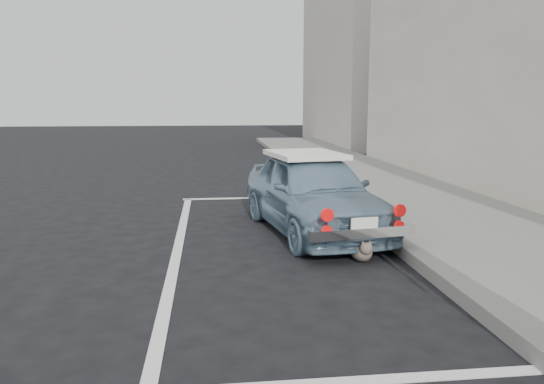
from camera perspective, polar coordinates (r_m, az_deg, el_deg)
The scene contains 8 objects.
ground at distance 4.18m, azimuth 0.39°, elevation -16.77°, with size 80.00×80.00×0.00m, color black.
sidewalk at distance 7.02m, azimuth 25.20°, elevation -6.03°, with size 2.80×40.00×0.15m, color slate.
building_far at distance 24.77m, azimuth 9.60°, elevation 14.45°, with size 3.50×10.00×8.00m, color #B8AEA6.
pline_rear at distance 3.83m, azimuth 9.27°, elevation -19.43°, with size 3.00×0.12×0.01m, color silver.
pline_front at distance 10.43m, azimuth -1.29°, elevation -0.62°, with size 3.00×0.12×0.01m, color silver.
pline_side at distance 6.98m, azimuth -10.09°, elevation -5.93°, with size 0.12×7.00×0.01m, color silver.
retro_coupe at distance 7.64m, azimuth 4.42°, elevation 0.01°, with size 1.90×3.58×1.16m.
cat at distance 6.37m, azimuth 9.64°, elevation -6.18°, with size 0.27×0.56×0.30m.
Camera 1 is at (-0.46, -3.71, 1.86)m, focal length 35.00 mm.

